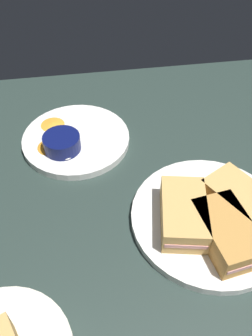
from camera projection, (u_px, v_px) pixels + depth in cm
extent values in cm
cube|color=#283833|center=(152.00, 235.00, 63.89)|extent=(110.00, 110.00, 3.00)
cylinder|color=white|center=(209.00, 218.00, 63.75)|extent=(28.42, 28.42, 1.60)
cube|color=tan|center=(184.00, 214.00, 60.46)|extent=(14.26, 10.05, 4.80)
cube|color=#DB938E|center=(184.00, 214.00, 60.46)|extent=(14.39, 9.51, 0.80)
cube|color=#C68C42|center=(227.00, 232.00, 57.83)|extent=(13.98, 9.43, 4.80)
cube|color=#DB938E|center=(227.00, 232.00, 57.83)|extent=(14.15, 8.87, 0.80)
cube|color=tan|center=(240.00, 201.00, 62.45)|extent=(15.05, 12.89, 4.80)
cube|color=#DB938E|center=(240.00, 201.00, 62.45)|extent=(14.99, 12.48, 0.80)
cylinder|color=navy|center=(247.00, 205.00, 62.21)|extent=(7.08, 7.08, 4.06)
cylinder|color=black|center=(250.00, 200.00, 61.04)|extent=(5.80, 5.80, 0.60)
cube|color=silver|center=(191.00, 201.00, 65.10)|extent=(2.85, 5.39, 0.40)
ellipsoid|color=silver|center=(221.00, 206.00, 64.09)|extent=(3.26, 3.80, 0.80)
cylinder|color=white|center=(76.00, 139.00, 78.83)|extent=(23.80, 23.80, 1.60)
cylinder|color=#0C144C|center=(62.00, 143.00, 74.29)|extent=(7.87, 7.87, 3.34)
cylinder|color=olive|center=(61.00, 138.00, 73.37)|extent=(6.46, 6.46, 0.60)
cube|color=silver|center=(75.00, 138.00, 77.52)|extent=(5.48, 2.45, 0.40)
ellipsoid|color=silver|center=(68.00, 155.00, 73.63)|extent=(3.72, 3.07, 0.80)
cone|color=orange|center=(59.00, 138.00, 77.44)|extent=(6.04, 6.04, 0.60)
cone|color=gold|center=(52.00, 124.00, 80.91)|extent=(7.67, 7.67, 0.60)
cone|color=orange|center=(50.00, 146.00, 75.64)|extent=(7.49, 7.49, 0.60)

